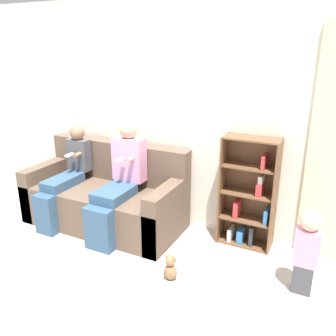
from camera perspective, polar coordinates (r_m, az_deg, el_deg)
The scene contains 8 objects.
ground_plane at distance 3.99m, azimuth -12.02°, elevation -12.21°, with size 14.00×14.00×0.00m, color #BCB2A8.
back_wall at distance 4.28m, azimuth -5.07°, elevation 8.64°, with size 10.00×0.06×2.55m.
couch at distance 4.31m, azimuth -9.96°, elevation -4.86°, with size 1.87×0.84×0.94m.
adult_seated at distance 3.93m, azimuth -7.92°, elevation -1.97°, with size 0.37×0.78×1.26m.
child_seated at distance 4.38m, azimuth -16.19°, elevation -1.26°, with size 0.29×0.79×1.14m.
toddler_standing at distance 3.28m, azimuth 21.36°, elevation -12.01°, with size 0.21×0.18×0.78m.
bookshelf at distance 3.83m, azimuth 12.90°, elevation -4.38°, with size 0.57×0.26×1.18m.
teddy_bear at distance 3.37m, azimuth 0.40°, elevation -15.77°, with size 0.13×0.10×0.26m.
Camera 1 is at (2.23, -2.60, 2.05)m, focal length 38.00 mm.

